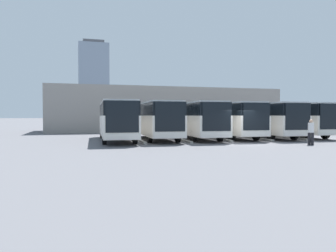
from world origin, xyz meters
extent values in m
plane|color=#5B5B60|center=(0.00, 0.00, 0.00)|extent=(600.00, 600.00, 0.00)
cube|color=silver|center=(-8.63, -5.96, 1.26)|extent=(3.07, 11.13, 1.62)
cube|color=black|center=(-8.63, -5.96, 2.57)|extent=(3.03, 10.96, 1.00)
cube|color=black|center=(-8.34, -0.45, 2.01)|extent=(2.19, 0.16, 2.12)
cube|color=silver|center=(-8.34, -0.44, 0.67)|extent=(2.37, 0.19, 0.40)
cube|color=silver|center=(-8.63, -5.96, 3.13)|extent=(2.95, 10.69, 0.12)
cylinder|color=black|center=(-9.55, -2.49, 0.49)|extent=(0.35, 0.99, 0.98)
cylinder|color=black|center=(-7.36, -2.61, 0.49)|extent=(0.35, 0.99, 0.98)
cylinder|color=black|center=(-9.91, -9.31, 0.49)|extent=(0.35, 0.99, 0.98)
cylinder|color=black|center=(-7.72, -9.43, 0.49)|extent=(0.35, 0.99, 0.98)
cube|color=#9E9E99|center=(-6.91, -4.31, 0.07)|extent=(0.55, 5.92, 0.15)
cube|color=silver|center=(-5.18, -5.70, 1.26)|extent=(3.07, 11.13, 1.62)
cube|color=black|center=(-5.18, -5.70, 2.57)|extent=(3.03, 10.96, 1.00)
cube|color=black|center=(-4.89, -0.18, 2.01)|extent=(2.19, 0.16, 2.12)
cube|color=silver|center=(-4.89, -0.18, 0.67)|extent=(2.37, 0.19, 0.40)
cube|color=silver|center=(-5.18, -5.70, 3.13)|extent=(2.95, 10.69, 0.12)
cylinder|color=black|center=(-6.10, -2.23, 0.49)|extent=(0.35, 0.99, 0.98)
cylinder|color=black|center=(-3.90, -2.35, 0.49)|extent=(0.35, 0.99, 0.98)
cylinder|color=black|center=(-6.46, -9.05, 0.49)|extent=(0.35, 0.99, 0.98)
cylinder|color=black|center=(-4.27, -9.17, 0.49)|extent=(0.35, 0.99, 0.98)
cube|color=#9E9E99|center=(-3.45, -4.05, 0.07)|extent=(0.55, 5.92, 0.15)
cube|color=silver|center=(-1.73, -6.06, 1.26)|extent=(3.07, 11.13, 1.62)
cube|color=black|center=(-1.73, -6.06, 2.57)|extent=(3.03, 10.96, 1.00)
cube|color=black|center=(-1.43, -0.54, 2.01)|extent=(2.19, 0.16, 2.12)
cube|color=silver|center=(-1.43, -0.54, 0.67)|extent=(2.37, 0.19, 0.40)
cube|color=silver|center=(-1.73, -6.06, 3.13)|extent=(2.95, 10.69, 0.12)
cylinder|color=black|center=(-2.64, -2.59, 0.49)|extent=(0.35, 0.99, 0.98)
cylinder|color=black|center=(-0.45, -2.70, 0.49)|extent=(0.35, 0.99, 0.98)
cylinder|color=black|center=(-3.00, -9.41, 0.49)|extent=(0.35, 0.99, 0.98)
cylinder|color=black|center=(-0.81, -9.52, 0.49)|extent=(0.35, 0.99, 0.98)
cube|color=#9E9E99|center=(0.00, -4.40, 0.07)|extent=(0.55, 5.92, 0.15)
cube|color=silver|center=(1.73, -5.72, 1.26)|extent=(3.07, 11.13, 1.62)
cube|color=black|center=(1.73, -5.72, 2.57)|extent=(3.03, 10.96, 1.00)
cube|color=black|center=(2.02, -0.21, 2.01)|extent=(2.19, 0.16, 2.12)
cube|color=silver|center=(2.02, -0.20, 0.67)|extent=(2.37, 0.19, 0.40)
cube|color=silver|center=(1.73, -5.72, 3.13)|extent=(2.95, 10.69, 0.12)
cylinder|color=black|center=(0.81, -2.25, 0.49)|extent=(0.35, 0.99, 0.98)
cylinder|color=black|center=(3.00, -2.37, 0.49)|extent=(0.35, 0.99, 0.98)
cylinder|color=black|center=(0.45, -9.07, 0.49)|extent=(0.35, 0.99, 0.98)
cylinder|color=black|center=(2.64, -9.19, 0.49)|extent=(0.35, 0.99, 0.98)
cube|color=#9E9E99|center=(3.45, -4.07, 0.07)|extent=(0.55, 5.92, 0.15)
cube|color=silver|center=(5.18, -5.98, 1.26)|extent=(3.07, 11.13, 1.62)
cube|color=black|center=(5.18, -5.98, 2.57)|extent=(3.03, 10.96, 1.00)
cube|color=black|center=(5.47, -0.46, 2.01)|extent=(2.19, 0.16, 2.12)
cube|color=silver|center=(5.47, -0.46, 0.67)|extent=(2.37, 0.19, 0.40)
cube|color=silver|center=(5.18, -5.98, 3.13)|extent=(2.95, 10.69, 0.12)
cylinder|color=black|center=(4.27, -2.51, 0.49)|extent=(0.35, 0.99, 0.98)
cylinder|color=black|center=(6.46, -2.63, 0.49)|extent=(0.35, 0.99, 0.98)
cylinder|color=black|center=(3.90, -9.33, 0.49)|extent=(0.35, 0.99, 0.98)
cylinder|color=black|center=(6.10, -9.45, 0.49)|extent=(0.35, 0.99, 0.98)
cube|color=#9E9E99|center=(6.91, -4.33, 0.07)|extent=(0.55, 5.92, 0.15)
cube|color=silver|center=(8.63, -5.42, 1.26)|extent=(3.07, 11.13, 1.62)
cube|color=black|center=(8.63, -5.42, 2.57)|extent=(3.03, 10.96, 1.00)
cube|color=black|center=(8.93, 0.10, 2.01)|extent=(2.19, 0.16, 2.12)
cube|color=silver|center=(8.93, 0.10, 0.67)|extent=(2.37, 0.19, 0.40)
cube|color=silver|center=(8.63, -5.42, 3.13)|extent=(2.95, 10.69, 0.12)
cylinder|color=black|center=(7.72, -1.95, 0.49)|extent=(0.35, 0.99, 0.98)
cylinder|color=black|center=(9.91, -2.07, 0.49)|extent=(0.35, 0.99, 0.98)
cylinder|color=black|center=(7.36, -8.77, 0.49)|extent=(0.35, 0.99, 0.98)
cylinder|color=black|center=(9.55, -8.89, 0.49)|extent=(0.35, 0.99, 0.98)
cylinder|color=black|center=(-4.14, 2.37, 0.44)|extent=(0.28, 0.28, 0.88)
cylinder|color=black|center=(-4.02, 2.18, 0.44)|extent=(0.28, 0.28, 0.88)
cylinder|color=silver|center=(-4.08, 2.28, 1.22)|extent=(0.56, 0.56, 0.69)
sphere|color=tan|center=(-4.08, 2.28, 1.69)|extent=(0.24, 0.24, 0.24)
cube|color=gray|center=(0.00, -21.72, 2.88)|extent=(30.75, 8.23, 5.77)
cube|color=silver|center=(0.00, -27.33, 5.52)|extent=(30.75, 3.00, 0.24)
cylinder|color=slate|center=(-10.76, -28.43, 2.76)|extent=(0.20, 0.20, 5.52)
cylinder|color=slate|center=(10.76, -28.43, 2.76)|extent=(0.20, 0.20, 5.52)
cube|color=#7F8EA3|center=(-1.08, -214.03, 25.86)|extent=(20.33, 20.33, 51.72)
cube|color=#4C4C51|center=(-1.08, -214.03, 52.92)|extent=(14.23, 14.23, 2.40)
camera|label=1|loc=(11.97, 21.65, 2.06)|focal=35.00mm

